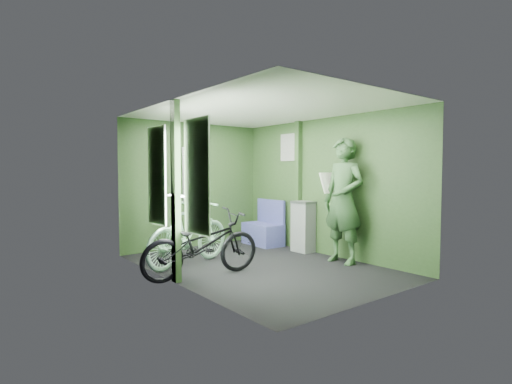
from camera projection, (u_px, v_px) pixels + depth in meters
room at (257, 169)px, 5.85m from camera, size 4.00×4.02×2.31m
bicycle_black at (203, 277)px, 5.30m from camera, size 1.73×0.79×0.94m
bicycle_mint at (190, 265)px, 5.97m from camera, size 1.72×0.97×1.01m
passenger at (343, 201)px, 6.10m from camera, size 0.47×0.72×1.92m
waste_box at (303, 227)px, 6.96m from camera, size 0.26×0.37×0.89m
bench_seat at (264, 231)px, 7.65m from camera, size 0.49×0.83×0.86m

